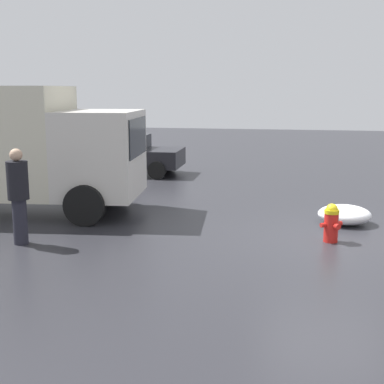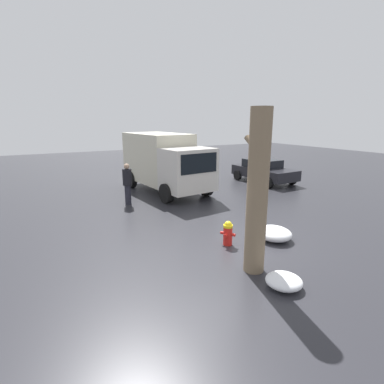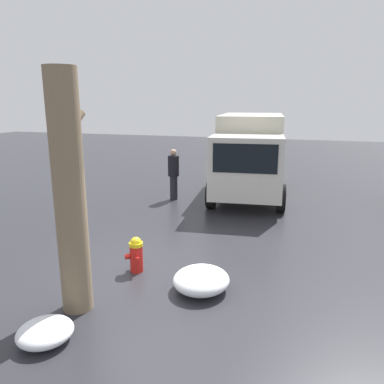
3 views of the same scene
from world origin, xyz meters
TOP-DOWN VIEW (x-y plane):
  - ground_plane at (0.00, 0.00)m, footprint 60.00×60.00m
  - fire_hydrant at (-0.00, 0.00)m, footprint 0.45×0.40m
  - tree_trunk at (-1.61, 0.35)m, footprint 0.78×0.51m
  - delivery_truck at (7.40, -1.20)m, footprint 6.07×3.04m
  - pedestrian at (5.86, 1.30)m, footprint 0.40×0.40m
  - snow_pile_by_hydrant at (-2.57, 0.27)m, footprint 0.84×0.83m
  - snow_pile_curbside at (-0.38, -1.53)m, footprint 1.16×1.07m

SIDE VIEW (x-z plane):
  - ground_plane at x=0.00m, z-range 0.00..0.00m
  - snow_pile_by_hydrant at x=-2.57m, z-range 0.00..0.30m
  - snow_pile_curbside at x=-0.38m, z-range 0.00..0.41m
  - fire_hydrant at x=0.00m, z-range 0.01..0.77m
  - pedestrian at x=5.86m, z-range 0.08..1.93m
  - delivery_truck at x=7.40m, z-range 0.12..3.13m
  - tree_trunk at x=-1.61m, z-range 0.01..4.04m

